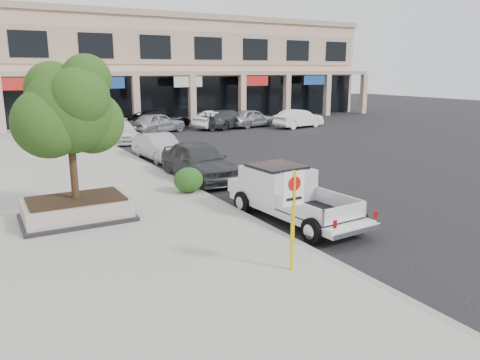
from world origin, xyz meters
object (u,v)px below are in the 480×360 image
(planter, at_px, (77,209))
(lot_car_c, at_px, (228,119))
(curb_car_c, at_px, (120,131))
(curb_car_d, at_px, (99,123))
(lot_car_a, at_px, (158,123))
(no_parking_sign, at_px, (293,207))
(lot_car_d, at_px, (158,120))
(curb_car_a, at_px, (199,161))
(planter_tree, at_px, (72,111))
(curb_car_b, at_px, (159,147))
(lot_car_e, at_px, (252,118))
(lot_car_f, at_px, (299,119))
(pickup_truck, at_px, (296,196))
(lot_car_b, at_px, (218,120))

(planter, height_order, lot_car_c, lot_car_c)
(curb_car_c, relative_size, lot_car_c, 0.92)
(curb_car_c, distance_m, curb_car_d, 5.76)
(curb_car_d, height_order, lot_car_a, lot_car_a)
(no_parking_sign, relative_size, lot_car_d, 0.43)
(curb_car_a, xyz_separation_m, lot_car_d, (4.61, 17.82, -0.08))
(no_parking_sign, distance_m, curb_car_c, 22.31)
(planter_tree, bearing_deg, lot_car_c, 51.20)
(no_parking_sign, distance_m, lot_car_c, 27.81)
(curb_car_b, bearing_deg, lot_car_a, 66.33)
(lot_car_a, bearing_deg, lot_car_d, -42.15)
(curb_car_a, bearing_deg, curb_car_d, 89.65)
(no_parking_sign, bearing_deg, lot_car_c, 64.98)
(planter_tree, xyz_separation_m, lot_car_c, (15.13, 18.82, -2.67))
(curb_car_a, height_order, lot_car_e, curb_car_a)
(no_parking_sign, bearing_deg, lot_car_e, 60.92)
(curb_car_a, bearing_deg, curb_car_b, 88.42)
(planter, distance_m, curb_car_b, 10.48)
(lot_car_f, bearing_deg, planter_tree, 119.31)
(pickup_truck, xyz_separation_m, curb_car_c, (-0.14, 19.03, -0.13))
(lot_car_f, bearing_deg, no_parking_sign, 133.73)
(planter_tree, height_order, curb_car_c, planter_tree)
(lot_car_d, bearing_deg, curb_car_a, 154.35)
(no_parking_sign, relative_size, lot_car_c, 0.45)
(curb_car_b, bearing_deg, lot_car_f, 23.72)
(lot_car_a, height_order, lot_car_c, lot_car_a)
(no_parking_sign, height_order, lot_car_c, no_parking_sign)
(planter_tree, relative_size, lot_car_d, 0.74)
(pickup_truck, height_order, lot_car_b, pickup_truck)
(pickup_truck, relative_size, lot_car_a, 1.17)
(no_parking_sign, bearing_deg, planter, 119.48)
(planter, height_order, no_parking_sign, no_parking_sign)
(lot_car_d, bearing_deg, no_parking_sign, 155.06)
(no_parking_sign, bearing_deg, lot_car_a, 76.83)
(no_parking_sign, height_order, lot_car_e, no_parking_sign)
(pickup_truck, height_order, curb_car_a, curb_car_a)
(lot_car_c, bearing_deg, curb_car_a, 126.22)
(planter, xyz_separation_m, pickup_truck, (5.90, -3.06, 0.34))
(lot_car_d, bearing_deg, planter_tree, 143.23)
(planter, relative_size, lot_car_d, 0.59)
(pickup_truck, height_order, lot_car_a, pickup_truck)
(no_parking_sign, distance_m, pickup_truck, 4.04)
(pickup_truck, bearing_deg, lot_car_c, 63.11)
(no_parking_sign, bearing_deg, curb_car_c, 84.22)
(curb_car_a, distance_m, lot_car_b, 18.02)
(lot_car_f, bearing_deg, planter, 119.39)
(lot_car_a, relative_size, lot_car_f, 1.00)
(curb_car_c, xyz_separation_m, curb_car_d, (-0.05, 5.76, -0.00))
(lot_car_e, bearing_deg, curb_car_c, 92.62)
(lot_car_a, height_order, lot_car_d, lot_car_a)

